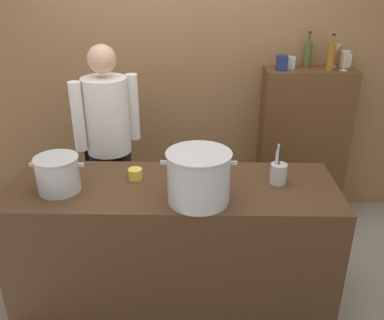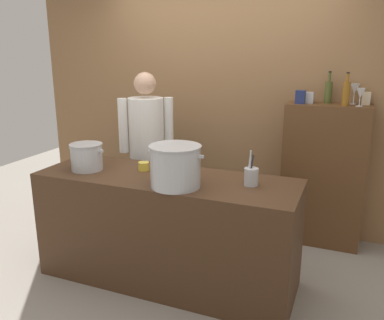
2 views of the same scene
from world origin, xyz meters
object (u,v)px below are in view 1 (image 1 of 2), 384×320
Objects in this scene: utensil_crock at (278,173)px; butter_jar at (135,174)px; wine_glass_tall at (334,51)px; spice_tin_cream at (346,60)px; stockpot_small at (58,174)px; spice_tin_navy at (282,63)px; wine_bottle_olive at (308,54)px; spice_tin_silver at (290,63)px; wine_bottle_amber at (331,57)px; chef at (108,136)px; wine_glass_short at (345,57)px; stockpot_large at (199,177)px.

utensil_crock is 2.88× the size of butter_jar.
spice_tin_cream is (0.10, -0.01, -0.08)m from wine_glass_tall.
spice_tin_navy is at bearing 38.42° from stockpot_small.
wine_bottle_olive is 0.18m from spice_tin_silver.
wine_bottle_amber is 2.87× the size of spice_tin_silver.
chef is at bearing -162.06° from wine_glass_tall.
chef is 1.79m from wine_bottle_olive.
wine_bottle_amber reaches higher than utensil_crock.
utensil_crock is at bearing -117.28° from wine_glass_tall.
wine_bottle_olive reaches higher than spice_tin_cream.
wine_glass_short is at bearing 33.36° from butter_jar.
wine_glass_tall is 1.54× the size of spice_tin_navy.
chef reaches higher than utensil_crock.
chef is 10.30× the size of wine_glass_short.
stockpot_large is 1.48× the size of wine_bottle_olive.
wine_bottle_amber is 0.12m from wine_glass_short.
wine_bottle_amber is at bearing 32.17° from stockpot_small.
wine_bottle_amber reaches higher than spice_tin_silver.
utensil_crock is at bearing 5.12° from stockpot_small.
chef is at bearing 152.23° from utensil_crock.
chef is 1.62m from spice_tin_silver.
utensil_crock is 1.40× the size of wine_glass_tall.
spice_tin_navy is (-0.39, 0.00, -0.05)m from wine_bottle_amber.
spice_tin_cream is at bearing 49.55° from stockpot_large.
spice_tin_navy is (-0.23, -0.12, -0.05)m from wine_bottle_olive.
spice_tin_navy is (-0.08, -0.06, 0.01)m from spice_tin_silver.
wine_glass_short is 1.33× the size of spice_tin_navy.
spice_tin_cream is (0.33, 0.01, -0.05)m from wine_bottle_olive.
wine_bottle_amber is at bearing 161.36° from chef.
wine_bottle_olive is 2.41× the size of spice_tin_navy.
chef is at bearing -166.46° from wine_glass_short.
stockpot_large is 1.83m from wine_glass_short.
wine_glass_tall is at bearing 12.31° from spice_tin_silver.
spice_tin_navy is (1.09, 1.05, 0.50)m from butter_jar.
spice_tin_cream is at bearing 1.44° from wine_bottle_olive.
chef reaches higher than stockpot_large.
stockpot_large is at bearing -118.74° from spice_tin_silver.
stockpot_large reaches higher than butter_jar.
wine_bottle_olive is at bearing 57.81° from stockpot_large.
stockpot_large is 1.65× the size of utensil_crock.
utensil_crock is at bearing -122.16° from wine_glass_short.
wine_bottle_amber is at bearing 50.96° from stockpot_large.
wine_bottle_olive is at bearing -176.36° from wine_glass_tall.
wine_bottle_olive is at bearing 71.41° from utensil_crock.
wine_bottle_amber is 2.56× the size of spice_tin_cream.
stockpot_large is 3.58× the size of spice_tin_navy.
stockpot_large is at bearing -130.45° from spice_tin_cream.
stockpot_large is 3.78× the size of spice_tin_cream.
chef is 0.67m from butter_jar.
chef is 3.82× the size of stockpot_large.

